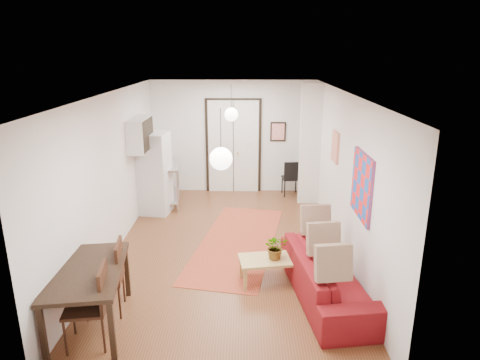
{
  "coord_description": "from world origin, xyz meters",
  "views": [
    {
      "loc": [
        0.32,
        -7.4,
        3.6
      ],
      "look_at": [
        0.22,
        0.34,
        1.25
      ],
      "focal_mm": 32.0,
      "sensor_mm": 36.0,
      "label": 1
    }
  ],
  "objects_px": {
    "fridge": "(154,174)",
    "dining_chair_far": "(88,296)",
    "coffee_table": "(269,262)",
    "dining_chair_near": "(106,269)",
    "dining_table": "(88,276)",
    "black_side_chair": "(290,174)",
    "sofa": "(328,276)",
    "kitchen_counter": "(165,177)"
  },
  "relations": [
    {
      "from": "kitchen_counter",
      "to": "dining_table",
      "type": "bearing_deg",
      "value": -99.54
    },
    {
      "from": "dining_chair_far",
      "to": "black_side_chair",
      "type": "bearing_deg",
      "value": 143.64
    },
    {
      "from": "dining_table",
      "to": "dining_chair_near",
      "type": "distance_m",
      "value": 0.49
    },
    {
      "from": "sofa",
      "to": "coffee_table",
      "type": "relative_size",
      "value": 2.34
    },
    {
      "from": "dining_table",
      "to": "dining_chair_far",
      "type": "xyz_separation_m",
      "value": [
        0.08,
        -0.24,
        -0.15
      ]
    },
    {
      "from": "fridge",
      "to": "dining_chair_far",
      "type": "distance_m",
      "value": 4.55
    },
    {
      "from": "dining_table",
      "to": "black_side_chair",
      "type": "distance_m",
      "value": 6.53
    },
    {
      "from": "sofa",
      "to": "dining_table",
      "type": "bearing_deg",
      "value": 95.25
    },
    {
      "from": "coffee_table",
      "to": "dining_chair_far",
      "type": "distance_m",
      "value": 2.79
    },
    {
      "from": "sofa",
      "to": "black_side_chair",
      "type": "height_order",
      "value": "black_side_chair"
    },
    {
      "from": "coffee_table",
      "to": "dining_chair_far",
      "type": "height_order",
      "value": "dining_chair_far"
    },
    {
      "from": "dining_table",
      "to": "dining_chair_near",
      "type": "relative_size",
      "value": 1.57
    },
    {
      "from": "black_side_chair",
      "to": "dining_chair_near",
      "type": "bearing_deg",
      "value": 53.4
    },
    {
      "from": "sofa",
      "to": "kitchen_counter",
      "type": "xyz_separation_m",
      "value": [
        -3.19,
        4.08,
        0.33
      ]
    },
    {
      "from": "dining_chair_far",
      "to": "dining_chair_near",
      "type": "bearing_deg",
      "value": 171.69
    },
    {
      "from": "dining_chair_far",
      "to": "black_side_chair",
      "type": "distance_m",
      "value": 6.7
    },
    {
      "from": "coffee_table",
      "to": "dining_chair_near",
      "type": "distance_m",
      "value": 2.5
    },
    {
      "from": "dining_chair_far",
      "to": "fridge",
      "type": "bearing_deg",
      "value": 172.69
    },
    {
      "from": "kitchen_counter",
      "to": "dining_table",
      "type": "relative_size",
      "value": 0.84
    },
    {
      "from": "sofa",
      "to": "coffee_table",
      "type": "xyz_separation_m",
      "value": [
        -0.86,
        0.41,
        0.02
      ]
    },
    {
      "from": "dining_table",
      "to": "dining_chair_near",
      "type": "bearing_deg",
      "value": 80.21
    },
    {
      "from": "sofa",
      "to": "kitchen_counter",
      "type": "height_order",
      "value": "kitchen_counter"
    },
    {
      "from": "coffee_table",
      "to": "kitchen_counter",
      "type": "relative_size",
      "value": 0.72
    },
    {
      "from": "sofa",
      "to": "black_side_chair",
      "type": "relative_size",
      "value": 2.57
    },
    {
      "from": "coffee_table",
      "to": "black_side_chair",
      "type": "relative_size",
      "value": 1.1
    },
    {
      "from": "dining_table",
      "to": "kitchen_counter",
      "type": "bearing_deg",
      "value": 88.46
    },
    {
      "from": "kitchen_counter",
      "to": "black_side_chair",
      "type": "distance_m",
      "value": 3.21
    },
    {
      "from": "dining_table",
      "to": "dining_chair_far",
      "type": "distance_m",
      "value": 0.29
    },
    {
      "from": "fridge",
      "to": "dining_table",
      "type": "relative_size",
      "value": 1.11
    },
    {
      "from": "kitchen_counter",
      "to": "dining_chair_near",
      "type": "relative_size",
      "value": 1.31
    },
    {
      "from": "coffee_table",
      "to": "kitchen_counter",
      "type": "height_order",
      "value": "kitchen_counter"
    },
    {
      "from": "fridge",
      "to": "dining_table",
      "type": "bearing_deg",
      "value": -82.0
    },
    {
      "from": "fridge",
      "to": "dining_chair_far",
      "type": "relative_size",
      "value": 1.74
    },
    {
      "from": "sofa",
      "to": "dining_chair_far",
      "type": "bearing_deg",
      "value": 99.51
    },
    {
      "from": "dining_chair_near",
      "to": "black_side_chair",
      "type": "xyz_separation_m",
      "value": [
        3.15,
        5.21,
        -0.08
      ]
    },
    {
      "from": "coffee_table",
      "to": "fridge",
      "type": "relative_size",
      "value": 0.55
    },
    {
      "from": "fridge",
      "to": "dining_chair_near",
      "type": "relative_size",
      "value": 1.74
    },
    {
      "from": "sofa",
      "to": "dining_table",
      "type": "relative_size",
      "value": 1.42
    },
    {
      "from": "sofa",
      "to": "dining_table",
      "type": "height_order",
      "value": "dining_table"
    },
    {
      "from": "sofa",
      "to": "kitchen_counter",
      "type": "bearing_deg",
      "value": 29.97
    },
    {
      "from": "coffee_table",
      "to": "fridge",
      "type": "height_order",
      "value": "fridge"
    },
    {
      "from": "dining_table",
      "to": "black_side_chair",
      "type": "height_order",
      "value": "black_side_chair"
    }
  ]
}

